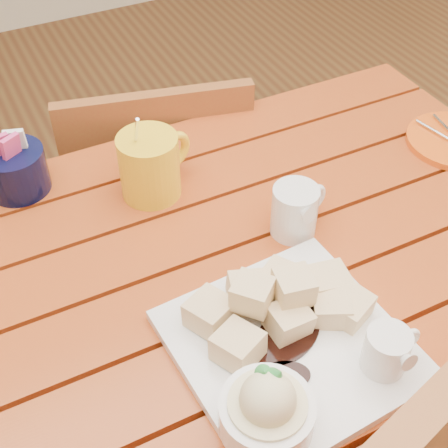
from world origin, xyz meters
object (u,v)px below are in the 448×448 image
table (220,330)px  coffee_mug_right (151,164)px  chair_far (159,202)px  dessert_plate (288,350)px

table → coffee_mug_right: 0.28m
coffee_mug_right → chair_far: 0.47m
dessert_plate → chair_far: 0.76m
table → chair_far: (0.10, 0.52, -0.19)m
coffee_mug_right → table: bearing=-109.9°
chair_far → table: bearing=92.9°
table → chair_far: chair_far is taller
table → dessert_plate: bearing=-84.3°
chair_far → coffee_mug_right: bearing=83.4°
coffee_mug_right → chair_far: (0.11, 0.29, -0.36)m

